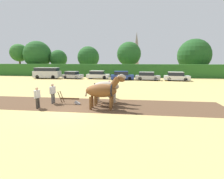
% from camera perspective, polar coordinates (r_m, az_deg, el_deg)
% --- Properties ---
extents(ground_plane, '(240.00, 240.00, 0.00)m').
position_cam_1_polar(ground_plane, '(12.75, -12.69, -6.59)').
color(ground_plane, tan).
extents(plowed_furrow_strip, '(26.37, 4.86, 0.01)m').
position_cam_1_polar(plowed_furrow_strip, '(14.99, -17.74, -4.40)').
color(plowed_furrow_strip, brown).
rests_on(plowed_furrow_strip, ground).
extents(hedgerow, '(73.76, 1.80, 2.72)m').
position_cam_1_polar(hedgerow, '(38.19, 1.66, 6.23)').
color(hedgerow, '#286023').
rests_on(hedgerow, ground).
extents(tree_far_left, '(4.62, 4.62, 7.85)m').
position_cam_1_polar(tree_far_left, '(53.20, -28.07, 10.51)').
color(tree_far_left, '#4C3823').
rests_on(tree_far_left, ground).
extents(tree_left, '(7.05, 7.05, 8.53)m').
position_cam_1_polar(tree_left, '(50.23, -23.14, 10.39)').
color(tree_left, brown).
rests_on(tree_left, ground).
extents(tree_center_left, '(4.52, 4.52, 6.27)m').
position_cam_1_polar(tree_center_left, '(48.66, -17.09, 9.60)').
color(tree_center_left, '#4C3823').
rests_on(tree_center_left, ground).
extents(tree_center, '(5.51, 5.51, 7.09)m').
position_cam_1_polar(tree_center, '(45.64, -7.72, 10.38)').
color(tree_center, '#4C3823').
rests_on(tree_center, ground).
extents(tree_center_right, '(5.76, 5.76, 7.95)m').
position_cam_1_polar(tree_center_right, '(43.03, 5.54, 11.47)').
color(tree_center_right, '#4C3823').
rests_on(tree_center_right, ground).
extents(tree_right, '(7.49, 7.49, 8.44)m').
position_cam_1_polar(tree_right, '(45.31, 25.22, 10.06)').
color(tree_right, '#423323').
rests_on(tree_right, ground).
extents(church_spire, '(2.52, 2.52, 16.37)m').
position_cam_1_polar(church_spire, '(82.84, 7.97, 12.82)').
color(church_spire, gray).
rests_on(church_spire, ground).
extents(draft_horse_lead_left, '(2.96, 1.01, 2.48)m').
position_cam_1_polar(draft_horse_lead_left, '(12.44, -3.04, -0.36)').
color(draft_horse_lead_left, brown).
rests_on(draft_horse_lead_left, ground).
extents(draft_horse_lead_right, '(2.69, 0.93, 2.33)m').
position_cam_1_polar(draft_horse_lead_right, '(13.52, -2.22, 0.10)').
color(draft_horse_lead_right, brown).
rests_on(draft_horse_lead_right, ground).
extents(draft_horse_trail_left, '(2.92, 0.90, 2.45)m').
position_cam_1_polar(draft_horse_trail_left, '(14.59, -1.47, 1.05)').
color(draft_horse_trail_left, '#B2A38E').
rests_on(draft_horse_trail_left, ground).
extents(plow, '(1.78, 0.47, 1.13)m').
position_cam_1_polar(plow, '(14.43, -13.17, -3.41)').
color(plow, '#4C331E').
rests_on(plow, ground).
extents(farmer_at_plow, '(0.33, 0.64, 1.63)m').
position_cam_1_polar(farmer_at_plow, '(14.95, -18.79, -0.80)').
color(farmer_at_plow, '#4C4C4C').
rests_on(farmer_at_plow, ground).
extents(farmer_beside_team, '(0.42, 0.58, 1.63)m').
position_cam_1_polar(farmer_beside_team, '(16.48, -0.89, 0.60)').
color(farmer_beside_team, '#38332D').
rests_on(farmer_beside_team, ground).
extents(farmer_onlooker_left, '(0.27, 0.63, 1.56)m').
position_cam_1_polar(farmer_onlooker_left, '(13.85, -23.21, -2.06)').
color(farmer_onlooker_left, '#38332D').
rests_on(farmer_onlooker_left, ground).
extents(parked_van, '(5.19, 2.11, 2.14)m').
position_cam_1_polar(parked_van, '(36.80, -20.45, 5.12)').
color(parked_van, '#BCBCC1').
rests_on(parked_van, ground).
extents(parked_car_left, '(4.09, 2.36, 1.43)m').
position_cam_1_polar(parked_car_left, '(34.98, -12.79, 4.61)').
color(parked_car_left, '#9E9EA8').
rests_on(parked_car_left, ground).
extents(parked_car_center_left, '(4.37, 1.75, 1.56)m').
position_cam_1_polar(parked_car_center_left, '(33.95, -4.63, 4.77)').
color(parked_car_center_left, silver).
rests_on(parked_car_center_left, ground).
extents(parked_car_center, '(4.35, 2.27, 1.58)m').
position_cam_1_polar(parked_car_center, '(32.15, 3.24, 4.54)').
color(parked_car_center, navy).
rests_on(parked_car_center, ground).
extents(parked_car_center_right, '(4.40, 1.97, 1.49)m').
position_cam_1_polar(parked_car_center_right, '(32.04, 11.46, 4.28)').
color(parked_car_center_right, '#A8A8B2').
rests_on(parked_car_center_right, ground).
extents(parked_car_right, '(4.35, 2.11, 1.54)m').
position_cam_1_polar(parked_car_right, '(32.59, 20.27, 4.01)').
color(parked_car_right, silver).
rests_on(parked_car_right, ground).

